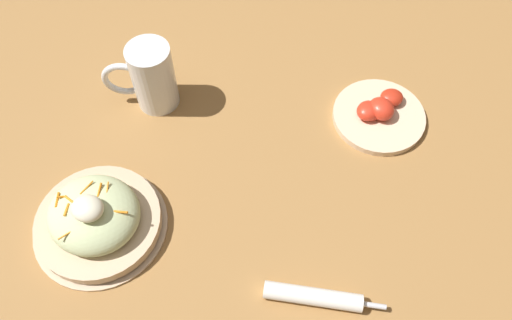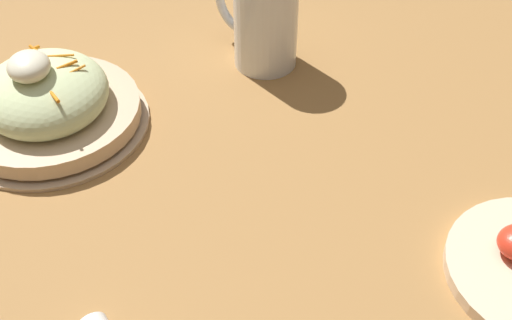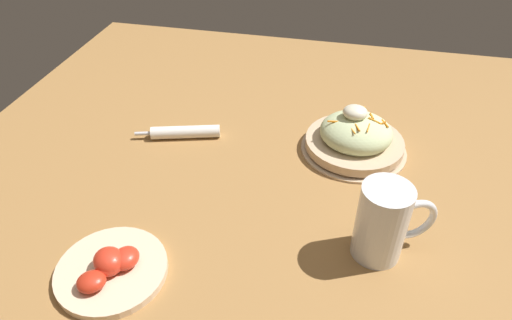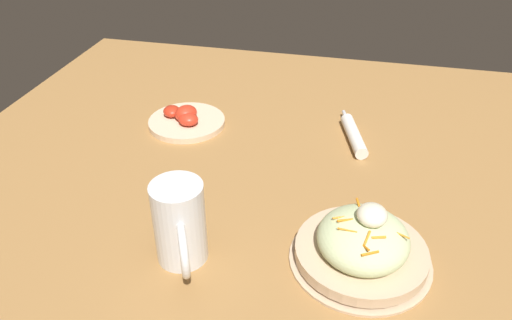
% 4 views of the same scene
% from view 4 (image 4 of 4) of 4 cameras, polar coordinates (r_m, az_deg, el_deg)
% --- Properties ---
extents(ground_plane, '(1.43, 1.43, 0.00)m').
position_cam_4_polar(ground_plane, '(0.93, 2.25, -4.49)').
color(ground_plane, '#9E703D').
extents(salad_plate, '(0.22, 0.22, 0.10)m').
position_cam_4_polar(salad_plate, '(0.80, 12.03, -9.53)').
color(salad_plate, '#D1B28E').
rests_on(salad_plate, ground_plane).
extents(beer_mug, '(0.13, 0.09, 0.14)m').
position_cam_4_polar(beer_mug, '(0.78, -8.68, -7.49)').
color(beer_mug, white).
rests_on(beer_mug, ground_plane).
extents(napkin_roll, '(0.18, 0.07, 0.03)m').
position_cam_4_polar(napkin_roll, '(1.11, 11.10, 2.81)').
color(napkin_roll, white).
rests_on(napkin_roll, ground_plane).
extents(tomato_plate, '(0.18, 0.18, 0.05)m').
position_cam_4_polar(tomato_plate, '(1.16, -8.03, 4.61)').
color(tomato_plate, beige).
rests_on(tomato_plate, ground_plane).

